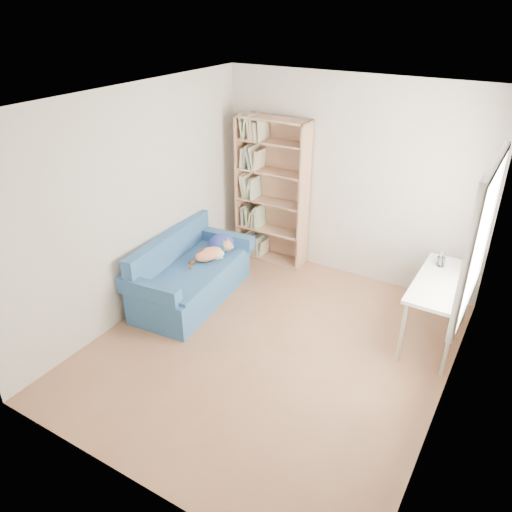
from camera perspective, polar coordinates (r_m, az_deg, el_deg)
The scene contains 6 objects.
ground at distance 5.49m, azimuth 1.69°, elevation -10.46°, with size 4.00×4.00×0.00m, color brown.
room_shell at distance 4.64m, azimuth 3.25°, elevation 5.46°, with size 3.54×4.04×2.62m.
sofa at distance 6.24m, azimuth -7.45°, elevation -2.10°, with size 0.95×1.74×0.82m.
bookshelf at distance 6.87m, azimuth 1.82°, elevation 6.68°, with size 1.01×0.31×2.01m.
desk at distance 5.58m, azimuth 20.50°, elevation -3.38°, with size 0.54×1.18×0.75m.
pen_cup at distance 5.81m, azimuth 20.39°, elevation -0.49°, with size 0.09×0.09×0.17m.
Camera 1 is at (2.07, -3.78, 3.39)m, focal length 35.00 mm.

